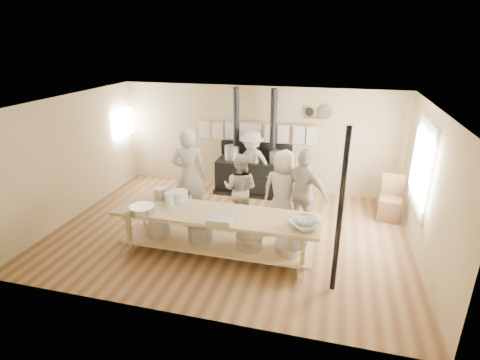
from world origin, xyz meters
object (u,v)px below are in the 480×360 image
object	(u,v)px
cook_center	(283,191)
roasting_pan	(220,220)
cook_far_left	(189,176)
cook_by_window	(252,164)
cook_left	(240,189)
prep_table	(216,230)
cook_right	(304,194)
stove	(253,173)
chair	(390,207)

from	to	relation	value
cook_center	roasting_pan	xyz separation A→B (m)	(-0.79, -1.66, 0.06)
cook_far_left	cook_by_window	bearing A→B (deg)	-126.76
cook_center	cook_by_window	size ratio (longest dim) A/B	1.02
cook_far_left	cook_left	size ratio (longest dim) A/B	1.33
prep_table	cook_right	xyz separation A→B (m)	(1.41, 1.16, 0.36)
cook_left	cook_center	bearing A→B (deg)	-177.12
stove	cook_left	xyz separation A→B (m)	(0.09, -1.64, 0.24)
stove	roasting_pan	xyz separation A→B (m)	(0.18, -3.35, 0.37)
stove	cook_right	bearing A→B (deg)	-52.85
cook_right	cook_by_window	xyz separation A→B (m)	(-1.41, 1.69, -0.06)
stove	cook_left	size ratio (longest dim) A/B	1.71
cook_left	chair	xyz separation A→B (m)	(3.07, 0.95, -0.47)
cook_center	cook_right	bearing A→B (deg)	168.21
cook_far_left	cook_left	distance (m)	1.09
prep_table	cook_left	xyz separation A→B (m)	(0.09, 1.37, 0.24)
cook_right	roasting_pan	distance (m)	1.93
stove	roasting_pan	world-z (taller)	stove
prep_table	cook_right	distance (m)	1.86
prep_table	cook_center	distance (m)	1.68
cook_by_window	chair	bearing A→B (deg)	5.84
cook_left	chair	size ratio (longest dim) A/B	1.56
cook_left	roasting_pan	world-z (taller)	cook_left
chair	cook_left	bearing A→B (deg)	-153.66
cook_center	roasting_pan	world-z (taller)	cook_center
cook_far_left	cook_center	xyz separation A→B (m)	(1.93, 0.11, -0.17)
stove	cook_center	world-z (taller)	stove
cook_left	cook_by_window	world-z (taller)	cook_by_window
cook_far_left	cook_by_window	size ratio (longest dim) A/B	1.23
cook_left	chair	world-z (taller)	cook_left
stove	cook_right	distance (m)	2.35
cook_right	roasting_pan	size ratio (longest dim) A/B	4.51
cook_left	cook_right	distance (m)	1.34
prep_table	roasting_pan	world-z (taller)	roasting_pan
cook_far_left	cook_right	bearing A→B (deg)	172.16
cook_by_window	cook_center	bearing A→B (deg)	-41.97
cook_by_window	cook_far_left	bearing A→B (deg)	-105.01
cook_right	cook_by_window	size ratio (longest dim) A/B	1.08
roasting_pan	prep_table	bearing A→B (deg)	118.86
prep_table	cook_far_left	xyz separation A→B (m)	(-0.96, 1.22, 0.49)
chair	roasting_pan	xyz separation A→B (m)	(-2.98, -2.65, 0.61)
cook_far_left	cook_left	bearing A→B (deg)	-178.09
prep_table	chair	distance (m)	3.93
cook_center	roasting_pan	bearing A→B (deg)	73.64
chair	cook_center	bearing A→B (deg)	-146.39
cook_left	roasting_pan	size ratio (longest dim) A/B	3.88
prep_table	roasting_pan	bearing A→B (deg)	-61.14
cook_left	roasting_pan	distance (m)	1.71
cook_center	cook_far_left	bearing A→B (deg)	12.40
cook_far_left	cook_left	world-z (taller)	cook_far_left
stove	cook_left	world-z (taller)	stove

